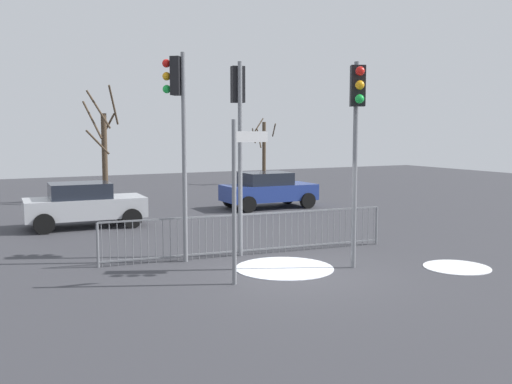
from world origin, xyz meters
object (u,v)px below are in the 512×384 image
at_px(traffic_light_foreground_right, 238,115).
at_px(car_silver_far, 84,204).
at_px(traffic_light_rear_left, 357,118).
at_px(bare_tree_left, 104,150).
at_px(direction_sign_post, 237,193).
at_px(bare_tree_right, 264,150).
at_px(car_blue_trailing, 268,189).
at_px(traffic_light_rear_right, 178,110).

bearing_deg(traffic_light_foreground_right, car_silver_far, 120.10).
bearing_deg(traffic_light_rear_left, bare_tree_left, -54.39).
bearing_deg(traffic_light_rear_left, car_silver_far, -36.40).
bearing_deg(direction_sign_post, bare_tree_right, 64.24).
xyz_separation_m(traffic_light_foreground_right, car_blue_trailing, (4.89, 7.52, -2.79)).
height_order(traffic_light_rear_right, car_blue_trailing, traffic_light_rear_right).
bearing_deg(car_blue_trailing, direction_sign_post, -120.51).
bearing_deg(bare_tree_right, traffic_light_rear_left, -112.04).
xyz_separation_m(car_blue_trailing, bare_tree_right, (4.68, 9.29, 1.26)).
bearing_deg(traffic_light_rear_right, direction_sign_post, -132.02).
xyz_separation_m(direction_sign_post, car_blue_trailing, (6.12, 10.05, -1.13)).
xyz_separation_m(traffic_light_foreground_right, car_silver_far, (-2.74, 6.13, -2.79)).
height_order(traffic_light_rear_left, direction_sign_post, traffic_light_rear_left).
distance_m(traffic_light_rear_left, direction_sign_post, 3.33).
xyz_separation_m(direction_sign_post, car_silver_far, (-1.51, 8.67, -1.13)).
relative_size(traffic_light_foreground_right, car_blue_trailing, 1.27).
relative_size(car_silver_far, bare_tree_right, 0.99).
height_order(traffic_light_rear_left, bare_tree_left, bare_tree_left).
bearing_deg(bare_tree_right, direction_sign_post, -119.18).
height_order(direction_sign_post, car_blue_trailing, direction_sign_post).
relative_size(direction_sign_post, car_blue_trailing, 0.89).
height_order(traffic_light_rear_right, bare_tree_right, traffic_light_rear_right).
relative_size(traffic_light_rear_right, direction_sign_post, 1.47).
relative_size(car_silver_far, bare_tree_left, 0.76).
bearing_deg(traffic_light_rear_left, traffic_light_foreground_right, -30.14).
bearing_deg(traffic_light_rear_right, car_blue_trailing, -0.80).
xyz_separation_m(traffic_light_rear_right, traffic_light_rear_left, (3.30, -2.56, -0.21)).
xyz_separation_m(traffic_light_foreground_right, bare_tree_left, (-0.68, 12.44, -1.24)).
bearing_deg(direction_sign_post, traffic_light_rear_right, 101.59).
bearing_deg(traffic_light_foreground_right, bare_tree_left, 99.11).
relative_size(traffic_light_rear_right, bare_tree_left, 0.98).
bearing_deg(bare_tree_left, traffic_light_foreground_right, -86.90).
distance_m(traffic_light_foreground_right, direction_sign_post, 3.27).
bearing_deg(car_blue_trailing, traffic_light_foreground_right, -122.20).
relative_size(traffic_light_rear_left, bare_tree_right, 1.20).
bearing_deg(traffic_light_rear_right, traffic_light_foreground_right, -48.70).
relative_size(direction_sign_post, bare_tree_right, 0.87).
height_order(car_blue_trailing, bare_tree_left, bare_tree_left).
relative_size(traffic_light_rear_right, traffic_light_foreground_right, 1.03).
bearing_deg(traffic_light_rear_left, car_blue_trailing, -80.82).
distance_m(traffic_light_rear_right, direction_sign_post, 3.07).
bearing_deg(traffic_light_foreground_right, bare_tree_right, 66.36).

